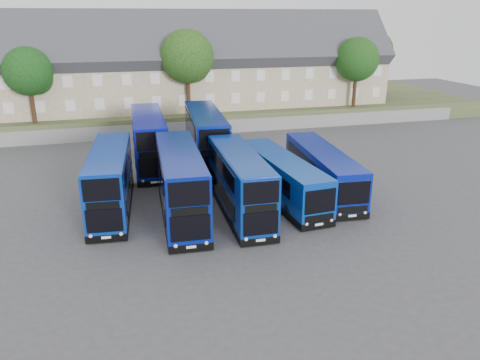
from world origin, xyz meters
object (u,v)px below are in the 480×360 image
coach_east_a (282,179)px  tree_mid (188,59)px  dd_front_left (111,182)px  tree_east (358,61)px  tree_west (30,73)px  tree_far (373,53)px  dd_front_mid (181,184)px

coach_east_a → tree_mid: size_ratio=1.24×
coach_east_a → dd_front_left: bearing=170.4°
dd_front_left → tree_east: size_ratio=1.29×
tree_west → tree_far: size_ratio=0.88×
dd_front_left → coach_east_a: bearing=-0.4°
tree_west → coach_east_a: bearing=-48.8°
coach_east_a → tree_far: size_ratio=1.31×
dd_front_left → dd_front_mid: bearing=-20.8°
coach_east_a → tree_west: (-18.94, 21.66, 5.55)m
dd_front_mid → tree_west: (-11.61, 22.71, 4.91)m
coach_east_a → tree_far: (23.06, 28.66, 6.22)m
dd_front_mid → tree_mid: (4.39, 23.21, 5.92)m
dd_front_mid → tree_far: bearing=47.1°
dd_front_mid → tree_far: 42.86m
dd_front_mid → tree_west: tree_west is taller
tree_east → tree_west: bearing=-180.0°
tree_west → tree_mid: tree_mid is taller
dd_front_mid → coach_east_a: (7.33, 1.04, -0.64)m
tree_west → tree_east: size_ratio=0.94×
tree_far → dd_front_mid: bearing=-135.7°
coach_east_a → tree_west: bearing=126.6°
dd_front_left → tree_mid: 23.65m
tree_mid → tree_far: (26.00, 6.50, -0.34)m
dd_front_mid → tree_west: 25.97m
tree_mid → dd_front_left: bearing=-112.5°
tree_mid → tree_far: 26.80m
dd_front_mid → tree_mid: bearing=82.0°
dd_front_left → tree_east: (28.76, 20.62, 5.38)m
dd_front_mid → tree_east: (24.39, 22.71, 5.25)m
dd_front_mid → tree_east: 33.73m
tree_mid → dd_front_mid: bearing=-100.7°
dd_front_left → dd_front_mid: (4.37, -2.09, 0.13)m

